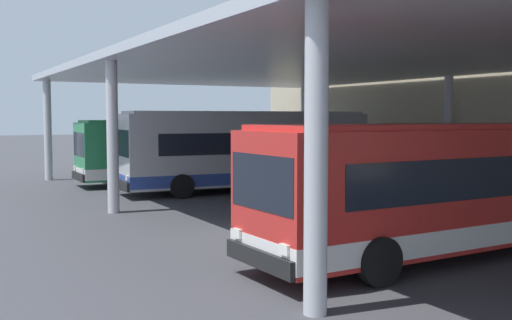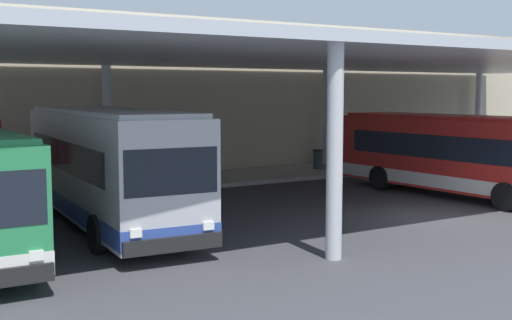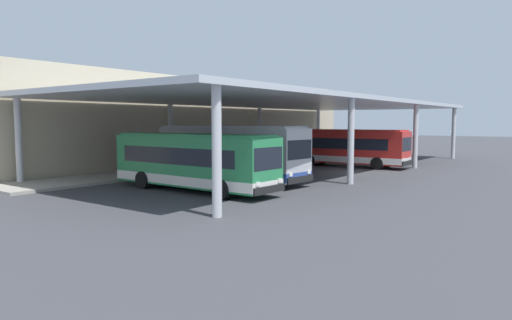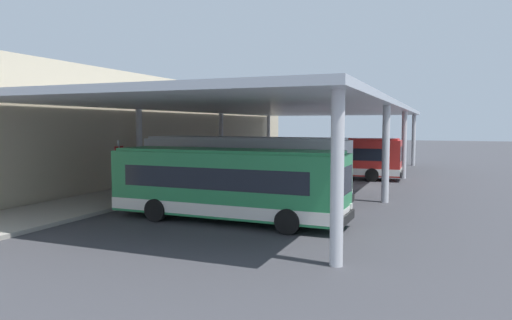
{
  "view_description": "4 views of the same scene",
  "coord_description": "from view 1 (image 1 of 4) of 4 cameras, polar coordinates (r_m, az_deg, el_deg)",
  "views": [
    {
      "loc": [
        14.46,
        -8.21,
        3.34
      ],
      "look_at": [
        -4.7,
        2.34,
        1.76
      ],
      "focal_mm": 42.42,
      "sensor_mm": 36.0,
      "label": 1
    },
    {
      "loc": [
        -16.31,
        -15.04,
        4.1
      ],
      "look_at": [
        -4.37,
        3.94,
        1.78
      ],
      "focal_mm": 46.69,
      "sensor_mm": 36.0,
      "label": 2
    },
    {
      "loc": [
        -32.23,
        -14.7,
        3.83
      ],
      "look_at": [
        -8.65,
        2.9,
        1.38
      ],
      "focal_mm": 32.33,
      "sensor_mm": 36.0,
      "label": 3
    },
    {
      "loc": [
        -32.08,
        -5.39,
        4.23
      ],
      "look_at": [
        -6.19,
        5.06,
        2.1
      ],
      "focal_mm": 32.67,
      "sensor_mm": 36.0,
      "label": 4
    }
  ],
  "objects": [
    {
      "name": "ground_plane",
      "position": [
        16.96,
        0.73,
        -7.24
      ],
      "size": [
        200.0,
        200.0,
        0.0
      ],
      "primitive_type": "plane",
      "color": "#3D3D42"
    },
    {
      "name": "canopy_shelter",
      "position": [
        20.02,
        14.77,
        9.64
      ],
      "size": [
        40.0,
        17.0,
        5.55
      ],
      "color": "silver",
      "rests_on": "ground"
    },
    {
      "name": "bus_nearest_bay",
      "position": [
        30.71,
        -6.79,
        0.95
      ],
      "size": [
        2.87,
        10.58,
        3.17
      ],
      "color": "#28844C",
      "rests_on": "ground"
    },
    {
      "name": "bus_second_bay",
      "position": [
        27.11,
        -0.83,
        0.95
      ],
      "size": [
        3.3,
        11.48,
        3.57
      ],
      "color": "#B7B7BC",
      "rests_on": "ground"
    },
    {
      "name": "bus_middle_bay",
      "position": [
        15.17,
        17.59,
        -2.45
      ],
      "size": [
        2.92,
        10.59,
        3.17
      ],
      "color": "red",
      "rests_on": "ground"
    },
    {
      "name": "banner_sign",
      "position": [
        32.3,
        7.54,
        1.68
      ],
      "size": [
        0.7,
        0.12,
        3.2
      ],
      "color": "#B2B2B7",
      "rests_on": "platform_kerb"
    }
  ]
}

